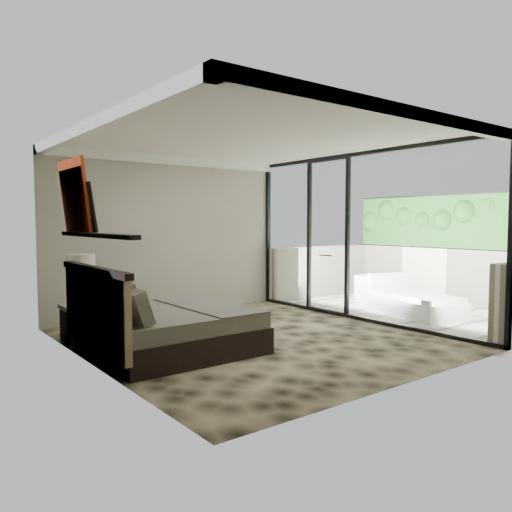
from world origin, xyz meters
TOP-DOWN VIEW (x-y plane):
  - floor at (0.00, 0.00)m, footprint 5.00×5.00m
  - ceiling at (0.00, 0.00)m, footprint 4.50×5.00m
  - back_wall at (0.00, 2.49)m, footprint 4.50×0.02m
  - left_wall at (-2.24, 0.00)m, footprint 0.02×5.00m
  - glass_wall at (2.25, 0.00)m, footprint 0.08×5.00m
  - terrace_slab at (3.75, 0.00)m, footprint 3.00×5.00m
  - parapet_far at (5.10, 0.00)m, footprint 0.30×5.00m
  - foliage_hedge at (5.10, 0.00)m, footprint 0.36×4.60m
  - picture_ledge at (-2.18, 0.10)m, footprint 0.12×2.20m
  - bed at (-1.33, 0.12)m, footprint 1.97×1.91m
  - nightstand at (-1.97, 1.32)m, footprint 0.62×0.62m
  - table_lamp at (-1.95, 1.35)m, footprint 0.38×0.38m
  - abstract_canvas at (-2.19, 0.78)m, footprint 0.13×0.90m
  - framed_print at (-2.14, 0.52)m, footprint 0.11×0.50m
  - ottoman at (3.92, 1.10)m, footprint 0.61×0.61m
  - lounger at (3.41, -0.24)m, footprint 1.26×1.87m

SIDE VIEW (x-z plane):
  - terrace_slab at x=3.75m, z-range -0.12..0.00m
  - floor at x=0.00m, z-range 0.00..0.00m
  - lounger at x=3.41m, z-range -0.13..0.54m
  - nightstand at x=-1.97m, z-range 0.00..0.49m
  - ottoman at x=3.92m, z-range 0.00..0.55m
  - bed at x=-1.33m, z-range -0.22..0.87m
  - parapet_far at x=5.10m, z-range 0.00..1.10m
  - table_lamp at x=-1.95m, z-range 0.61..1.30m
  - back_wall at x=0.00m, z-range 0.00..2.80m
  - left_wall at x=-2.24m, z-range 0.00..2.80m
  - glass_wall at x=2.25m, z-range 0.00..2.80m
  - picture_ledge at x=-2.18m, z-range 1.48..1.52m
  - foliage_hedge at x=5.10m, z-range 1.10..2.20m
  - framed_print at x=-2.14m, z-range 1.53..2.12m
  - abstract_canvas at x=-2.19m, z-range 1.53..2.42m
  - ceiling at x=0.00m, z-range 2.78..2.80m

